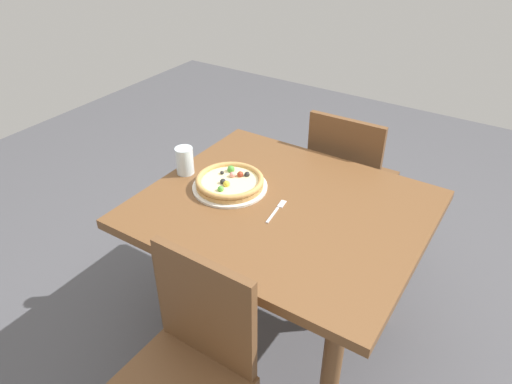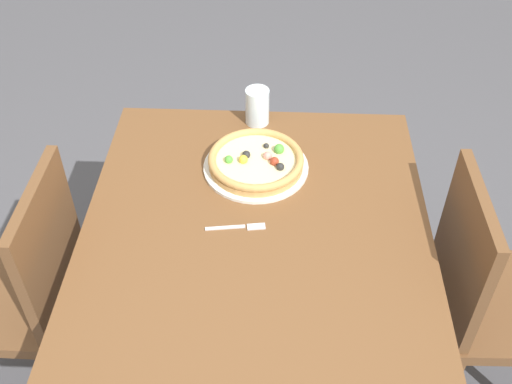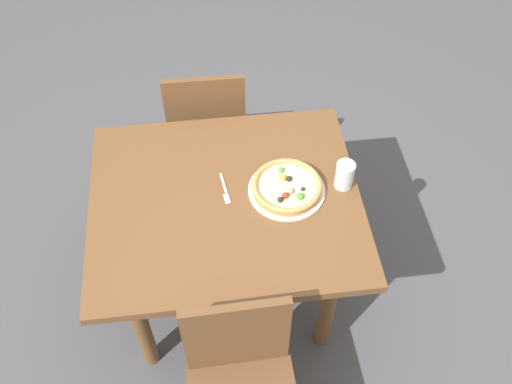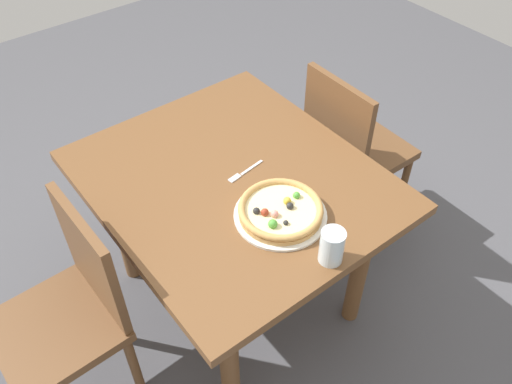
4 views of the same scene
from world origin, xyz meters
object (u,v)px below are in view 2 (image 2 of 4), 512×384
plate (256,167)px  fork (241,228)px  dining_table (256,255)px  pizza (256,161)px  drinking_glass (257,106)px  chair_near (24,288)px  chair_far (490,294)px

plate → fork: plate is taller
dining_table → plate: (-0.26, -0.01, 0.11)m
dining_table → fork: size_ratio=6.69×
pizza → fork: (0.25, -0.03, -0.03)m
pizza → drinking_glass: 0.24m
plate → fork: (0.25, -0.03, -0.00)m
chair_near → chair_far: bearing=-87.8°
dining_table → chair_near: size_ratio=1.26×
chair_far → pizza: 0.80m
chair_far → plate: 0.79m
dining_table → chair_far: (0.01, 0.69, -0.13)m
pizza → dining_table: bearing=2.5°
chair_far → fork: 0.77m
pizza → fork: bearing=-7.1°
dining_table → fork: (-0.00, -0.04, 0.11)m
chair_far → drinking_glass: chair_far is taller
chair_far → fork: (-0.01, -0.74, 0.24)m
chair_far → pizza: size_ratio=3.06×
pizza → drinking_glass: size_ratio=2.35×
dining_table → fork: 0.12m
chair_near → dining_table: bearing=-85.6°
fork → drinking_glass: bearing=79.2°
drinking_glass → chair_far: bearing=54.7°
chair_far → plate: size_ratio=2.77×
dining_table → drinking_glass: 0.52m
plate → fork: bearing=-7.0°
dining_table → drinking_glass: drinking_glass is taller
plate → chair_near: bearing=-66.2°
fork → drinking_glass: 0.50m
chair_near → fork: 0.69m
chair_far → fork: bearing=-92.1°
pizza → chair_far: bearing=69.4°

